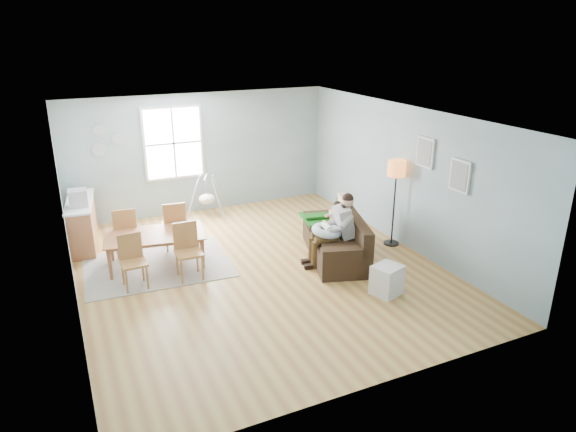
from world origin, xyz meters
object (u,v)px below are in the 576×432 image
floor_lamp (396,176)px  counter (82,223)px  dining_table (156,250)px  chair_nw (125,229)px  baby_swing (207,198)px  sofa (338,242)px  chair_ne (175,222)px  monitor (78,198)px  storage_cube (387,280)px  chair_se (187,247)px  father (335,227)px  toddler (332,218)px  chair_sw (132,258)px

floor_lamp → counter: floor_lamp is taller
dining_table → chair_nw: 0.80m
baby_swing → sofa: bearing=-64.0°
floor_lamp → chair_ne: bearing=158.6°
chair_nw → monitor: 1.07m
chair_nw → chair_ne: size_ratio=0.99×
storage_cube → counter: size_ratio=0.32×
chair_se → monitor: monitor is taller
storage_cube → chair_nw: 4.80m
chair_ne → baby_swing: chair_ne is taller
chair_nw → counter: 1.16m
storage_cube → baby_swing: bearing=107.8°
father → chair_ne: bearing=143.1°
toddler → chair_nw: (-3.55, 1.43, -0.15)m
storage_cube → floor_lamp: bearing=52.0°
chair_sw → chair_ne: (0.97, 1.18, 0.05)m
dining_table → monitor: 1.85m
chair_se → chair_nw: 1.52m
father → chair_se: bearing=166.4°
chair_nw → dining_table: bearing=-56.8°
dining_table → chair_ne: bearing=59.5°
storage_cube → chair_se: (-2.71, 1.95, 0.30)m
chair_se → chair_nw: size_ratio=1.00×
toddler → chair_se: (-2.72, 0.16, -0.15)m
sofa → baby_swing: 3.56m
baby_swing → floor_lamp: bearing=-48.1°
monitor → dining_table: bearing=-48.3°
chair_sw → chair_nw: size_ratio=0.93×
dining_table → monitor: (-1.12, 1.26, 0.76)m
dining_table → counter: bearing=133.8°
father → chair_nw: (-3.35, 1.89, -0.16)m
sofa → dining_table: bearing=162.2°
toddler → chair_sw: toddler is taller
floor_lamp → chair_ne: floor_lamp is taller
father → storage_cube: 1.43m
chair_nw → counter: bearing=126.2°
floor_lamp → chair_ne: size_ratio=1.75×
chair_nw → chair_se: bearing=-57.0°
chair_sw → toddler: bearing=-3.2°
chair_ne → monitor: 1.82m
counter → chair_nw: bearing=-53.8°
chair_nw → counter: chair_nw is taller
father → floor_lamp: (1.47, 0.30, 0.70)m
toddler → father: bearing=-113.5°
storage_cube → counter: 5.93m
chair_se → counter: bearing=124.4°
father → chair_sw: bearing=169.2°
counter → dining_table: bearing=-55.0°
chair_se → counter: (-1.51, 2.21, -0.09)m
chair_ne → dining_table: bearing=-129.3°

